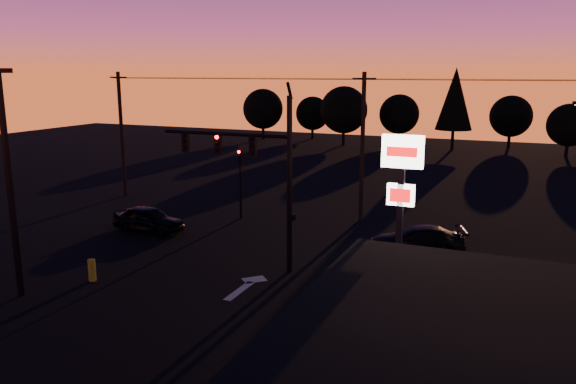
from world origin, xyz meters
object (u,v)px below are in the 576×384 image
Objects in this scene: car_right at (416,240)px; suv_parked at (423,338)px; secondary_signal at (240,174)px; bollard at (92,270)px; car_left at (148,219)px; parking_lot_light at (8,169)px; pylon_sign at (401,186)px; traffic_signal_mast at (257,163)px.

suv_parked is (2.23, -10.61, 0.01)m from car_right.
secondary_signal is 11.83m from car_right.
car_left is at bearing 108.95° from bollard.
parking_lot_light is 5.60m from bollard.
car_right reaches higher than bollard.
parking_lot_light is (-2.50, -14.49, 2.41)m from secondary_signal.
car_right is at bearing -12.74° from secondary_signal.
parking_lot_light is 2.14× the size of car_left.
pylon_sign is 6.98× the size of bollard.
car_right is at bearing 37.39° from bollard.
secondary_signal is 0.64× the size of pylon_sign.
car_right is at bearing 95.05° from pylon_sign.
bollard is at bearing -94.76° from secondary_signal.
secondary_signal is 0.48× the size of parking_lot_light.
parking_lot_light is 16.76m from suv_parked.
parking_lot_light is 1.90× the size of car_right.
car_right is at bearing -79.22° from car_left.
parking_lot_light is at bearing -68.15° from car_right.
pylon_sign is 16.96m from car_left.
car_right is 10.85m from suv_parked.
secondary_signal is 0.91× the size of car_right.
traffic_signal_mast is 1.79× the size of car_right.
car_right is at bearing 40.73° from parking_lot_light.
traffic_signal_mast is at bearing 149.85° from suv_parked.
parking_lot_light reaches higher than suv_parked.
car_left reaches higher than suv_parked.
pylon_sign is at bearing 8.80° from bollard.
pylon_sign reaches higher than car_right.
suv_parked is (16.08, 1.31, -4.56)m from parking_lot_light.
pylon_sign reaches higher than car_left.
parking_lot_light is 10.91m from car_left.
parking_lot_light reaches higher than car_right.
car_left is at bearing -127.43° from secondary_signal.
traffic_signal_mast reaches higher than car_left.
pylon_sign is 5.51m from suv_parked.
parking_lot_light is 1.79× the size of suv_parked.
traffic_signal_mast is 8.66m from bollard.
car_left is (-1.03, 9.87, -4.54)m from parking_lot_light.
car_right is at bearing 37.41° from traffic_signal_mast.
car_left is at bearing 160.93° from pylon_sign.
parking_lot_light is (-7.40, -6.99, 0.33)m from traffic_signal_mast.
secondary_signal is 19.04m from suv_parked.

